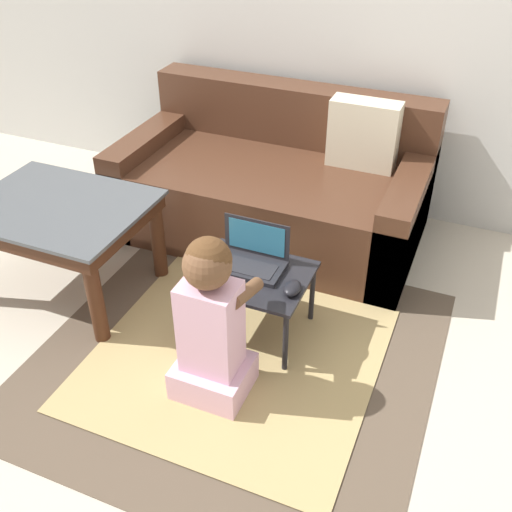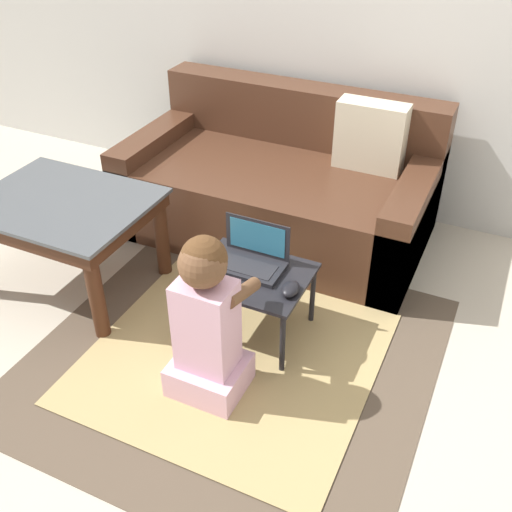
# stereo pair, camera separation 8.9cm
# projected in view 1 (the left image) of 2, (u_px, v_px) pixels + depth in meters

# --- Properties ---
(ground_plane) EXTENTS (16.00, 16.00, 0.00)m
(ground_plane) POSITION_uv_depth(u_px,v_px,m) (233.00, 359.00, 2.62)
(ground_plane) COLOR beige
(area_rug) EXTENTS (1.67, 1.62, 0.01)m
(area_rug) POSITION_uv_depth(u_px,v_px,m) (235.00, 357.00, 2.63)
(area_rug) COLOR brown
(area_rug) RESTS_ON ground_plane
(couch) EXTENTS (1.65, 0.90, 0.78)m
(couch) POSITION_uv_depth(u_px,v_px,m) (276.00, 186.00, 3.35)
(couch) COLOR #4C2D1E
(couch) RESTS_ON ground_plane
(coffee_table) EXTENTS (0.82, 0.64, 0.49)m
(coffee_table) POSITION_uv_depth(u_px,v_px,m) (60.00, 219.00, 2.81)
(coffee_table) COLOR #4C5156
(coffee_table) RESTS_ON ground_plane
(laptop_desk) EXTENTS (0.49, 0.40, 0.33)m
(laptop_desk) POSITION_uv_depth(u_px,v_px,m) (252.00, 281.00, 2.61)
(laptop_desk) COLOR black
(laptop_desk) RESTS_ON ground_plane
(laptop) EXTENTS (0.31, 0.19, 0.20)m
(laptop) POSITION_uv_depth(u_px,v_px,m) (251.00, 259.00, 2.61)
(laptop) COLOR #232328
(laptop) RESTS_ON laptop_desk
(computer_mouse) EXTENTS (0.07, 0.11, 0.04)m
(computer_mouse) POSITION_uv_depth(u_px,v_px,m) (292.00, 288.00, 2.47)
(computer_mouse) COLOR black
(computer_mouse) RESTS_ON laptop_desk
(person_seated) EXTENTS (0.29, 0.36, 0.74)m
(person_seated) POSITION_uv_depth(u_px,v_px,m) (210.00, 323.00, 2.29)
(person_seated) COLOR #E5B2CC
(person_seated) RESTS_ON ground_plane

